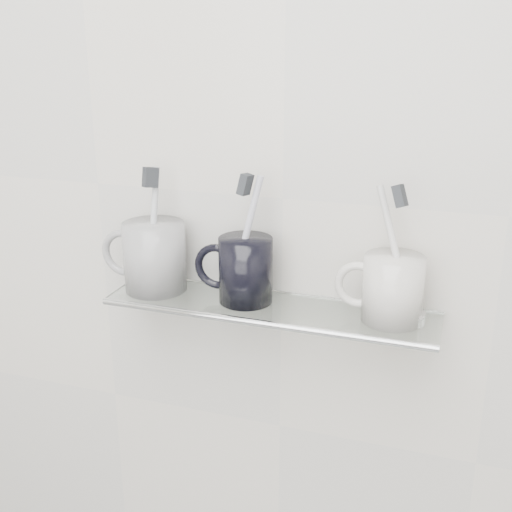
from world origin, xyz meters
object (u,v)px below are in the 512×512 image
at_px(mug_left, 155,257).
at_px(mug_center, 246,270).
at_px(shelf_glass, 270,308).
at_px(mug_right, 393,289).

bearing_deg(mug_left, mug_center, -19.90).
distance_m(shelf_glass, mug_center, 0.07).
bearing_deg(mug_right, shelf_glass, 161.72).
xyz_separation_m(mug_left, mug_center, (0.15, 0.00, -0.00)).
bearing_deg(mug_center, mug_right, 3.76).
bearing_deg(mug_center, shelf_glass, -3.38).
relative_size(shelf_glass, mug_center, 4.99).
distance_m(mug_left, mug_right, 0.37).
distance_m(mug_left, mug_center, 0.15).
bearing_deg(mug_center, mug_left, -176.24).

